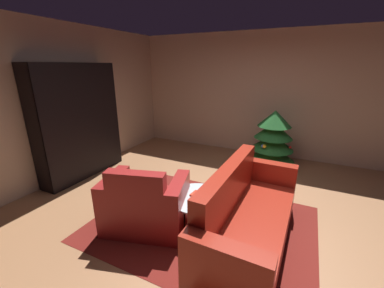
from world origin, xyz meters
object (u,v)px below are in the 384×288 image
object	(u,v)px
bookshelf_unit	(84,121)
bottle_on_table	(181,191)
coffee_table	(198,200)
book_stack_on_table	(200,197)
couch_red	(247,220)
armchair_red	(145,206)
decorated_tree	(273,139)

from	to	relation	value
bookshelf_unit	bottle_on_table	bearing A→B (deg)	-16.98
bookshelf_unit	coffee_table	world-z (taller)	bookshelf_unit
bookshelf_unit	coffee_table	xyz separation A→B (m)	(2.59, -0.62, -0.63)
book_stack_on_table	coffee_table	bearing A→B (deg)	140.09
coffee_table	bottle_on_table	world-z (taller)	bottle_on_table
bottle_on_table	couch_red	bearing A→B (deg)	5.62
armchair_red	coffee_table	bearing A→B (deg)	26.88
couch_red	decorated_tree	bearing A→B (deg)	92.15
bookshelf_unit	coffee_table	bearing A→B (deg)	-13.53
armchair_red	coffee_table	xyz separation A→B (m)	(0.59, 0.30, 0.08)
armchair_red	bottle_on_table	world-z (taller)	armchair_red
couch_red	coffee_table	distance (m)	0.65
book_stack_on_table	bottle_on_table	bearing A→B (deg)	-159.50
bookshelf_unit	armchair_red	distance (m)	2.32
bookshelf_unit	book_stack_on_table	world-z (taller)	bookshelf_unit
bookshelf_unit	couch_red	size ratio (longest dim) A/B	1.01
bookshelf_unit	armchair_red	bearing A→B (deg)	-24.70
coffee_table	bottle_on_table	bearing A→B (deg)	-144.19
coffee_table	book_stack_on_table	distance (m)	0.09
book_stack_on_table	bookshelf_unit	bearing A→B (deg)	165.90
bookshelf_unit	decorated_tree	size ratio (longest dim) A/B	1.74
couch_red	coffee_table	size ratio (longest dim) A/B	2.75
book_stack_on_table	bottle_on_table	world-z (taller)	bottle_on_table
armchair_red	decorated_tree	distance (m)	2.98
bottle_on_table	decorated_tree	bearing A→B (deg)	74.49
couch_red	bookshelf_unit	bearing A→B (deg)	168.42
armchair_red	book_stack_on_table	distance (m)	0.70
couch_red	decorated_tree	distance (m)	2.50
coffee_table	decorated_tree	world-z (taller)	decorated_tree
couch_red	decorated_tree	size ratio (longest dim) A/B	1.72
armchair_red	bottle_on_table	distance (m)	0.51
decorated_tree	armchair_red	bearing A→B (deg)	-112.49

